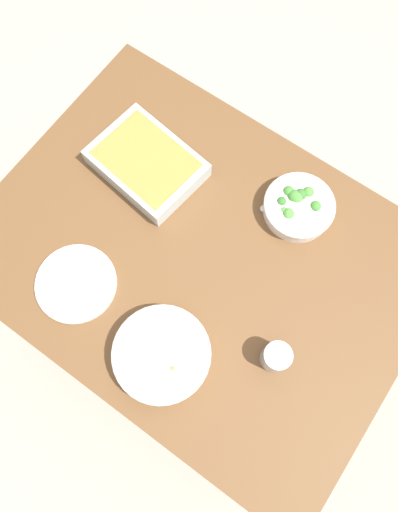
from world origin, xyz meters
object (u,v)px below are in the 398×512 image
at_px(broccoli_bowl, 298,207).
at_px(side_plate, 76,284).
at_px(drink_cup, 276,357).
at_px(spoon_by_stew, 179,353).
at_px(baking_dish, 147,163).
at_px(spoon_by_broccoli, 281,210).
at_px(stew_bowl, 162,355).

distance_m(broccoli_bowl, side_plate, 0.64).
height_order(drink_cup, spoon_by_stew, drink_cup).
relative_size(baking_dish, drink_cup, 3.84).
distance_m(baking_dish, spoon_by_stew, 0.54).
distance_m(broccoli_bowl, baking_dish, 0.45).
distance_m(drink_cup, spoon_by_broccoli, 0.42).
bearing_deg(side_plate, broccoli_bowl, 54.68).
relative_size(drink_cup, spoon_by_stew, 0.61).
height_order(baking_dish, spoon_by_stew, baking_dish).
distance_m(side_plate, spoon_by_stew, 0.33).
relative_size(stew_bowl, side_plate, 1.14).
xyz_separation_m(broccoli_bowl, baking_dish, (-0.42, -0.14, 0.00)).
bearing_deg(stew_bowl, spoon_by_broccoli, 86.37).
bearing_deg(spoon_by_broccoli, baking_dish, -163.82).
relative_size(stew_bowl, spoon_by_broccoli, 1.57).
xyz_separation_m(spoon_by_stew, spoon_by_broccoli, (0.00, 0.49, 0.00)).
distance_m(baking_dish, spoon_by_broccoli, 0.41).
distance_m(side_plate, spoon_by_broccoli, 0.60).
bearing_deg(drink_cup, side_plate, -165.52).
xyz_separation_m(baking_dish, spoon_by_stew, (0.39, -0.38, -0.03)).
bearing_deg(spoon_by_stew, broccoli_bowl, 85.80).
bearing_deg(spoon_by_broccoli, spoon_by_stew, -90.26).
xyz_separation_m(baking_dish, drink_cup, (0.59, -0.25, 0.00)).
bearing_deg(side_plate, spoon_by_broccoli, 56.13).
relative_size(spoon_by_stew, spoon_by_broccoli, 0.87).
distance_m(drink_cup, spoon_by_stew, 0.25).
height_order(broccoli_bowl, baking_dish, broccoli_bowl).
bearing_deg(drink_cup, stew_bowl, -146.24).
height_order(drink_cup, spoon_by_broccoli, drink_cup).
bearing_deg(broccoli_bowl, spoon_by_stew, -94.20).
relative_size(stew_bowl, drink_cup, 2.94).
distance_m(broccoli_bowl, drink_cup, 0.42).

